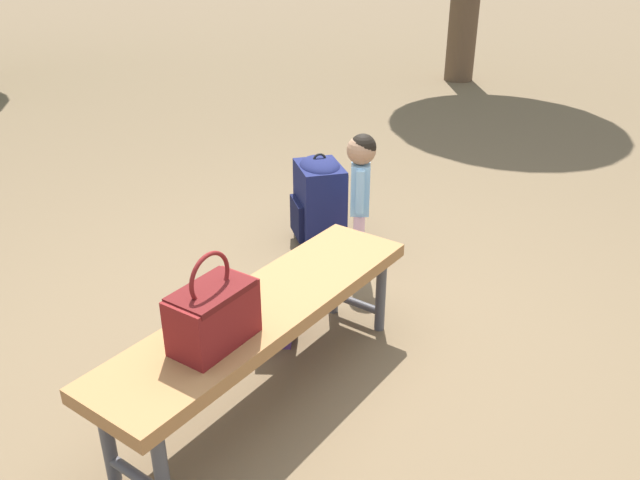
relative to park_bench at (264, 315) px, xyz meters
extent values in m
plane|color=brown|center=(0.38, 0.05, -0.39)|extent=(40.00, 40.00, 0.00)
cube|color=#9E6B3D|center=(0.00, 0.00, 0.03)|extent=(1.65, 0.73, 0.06)
cylinder|color=#47474C|center=(0.71, -0.01, -0.20)|extent=(0.05, 0.05, 0.39)
cylinder|color=#47474C|center=(0.65, -0.28, -0.20)|extent=(0.05, 0.05, 0.39)
cylinder|color=#47474C|center=(-0.65, 0.28, -0.20)|extent=(0.05, 0.05, 0.39)
cylinder|color=#47474C|center=(-0.71, 0.01, -0.20)|extent=(0.05, 0.05, 0.39)
cylinder|color=#47474C|center=(0.68, -0.15, -0.29)|extent=(0.10, 0.28, 0.04)
cylinder|color=#47474C|center=(-0.68, 0.15, -0.29)|extent=(0.10, 0.28, 0.04)
cube|color=maroon|center=(-0.31, 0.04, 0.17)|extent=(0.35, 0.24, 0.22)
cube|color=#561313|center=(-0.31, 0.04, 0.27)|extent=(0.32, 0.23, 0.02)
torus|color=maroon|center=(-0.31, 0.04, 0.33)|extent=(0.20, 0.05, 0.20)
cylinder|color=#E5B2C6|center=(1.21, 0.03, -0.22)|extent=(0.06, 0.06, 0.34)
cylinder|color=#E5B2C6|center=(1.28, 0.06, -0.22)|extent=(0.06, 0.06, 0.34)
ellipsoid|color=white|center=(1.20, 0.05, -0.37)|extent=(0.08, 0.10, 0.04)
ellipsoid|color=white|center=(1.27, 0.08, -0.37)|extent=(0.08, 0.10, 0.04)
cube|color=#8CBFE5|center=(1.24, 0.05, 0.09)|extent=(0.15, 0.14, 0.29)
cylinder|color=#8CBFE5|center=(1.16, 0.02, 0.11)|extent=(0.05, 0.05, 0.25)
cylinder|color=#8CBFE5|center=(1.32, 0.08, 0.11)|extent=(0.05, 0.05, 0.25)
sphere|color=#A57A5B|center=(1.24, 0.05, 0.32)|extent=(0.16, 0.16, 0.16)
sphere|color=black|center=(1.25, 0.04, 0.34)|extent=(0.15, 0.15, 0.15)
cube|color=#191E4C|center=(1.44, 0.38, -0.14)|extent=(0.43, 0.42, 0.51)
ellipsoid|color=#191E4C|center=(1.44, 0.38, 0.11)|extent=(0.41, 0.40, 0.12)
cube|color=black|center=(1.35, 0.50, -0.21)|extent=(0.21, 0.18, 0.23)
cube|color=black|center=(1.47, 0.23, -0.14)|extent=(0.06, 0.05, 0.44)
cube|color=black|center=(1.59, 0.32, -0.14)|extent=(0.06, 0.05, 0.44)
torus|color=black|center=(1.44, 0.38, 0.15)|extent=(0.06, 0.07, 0.08)
cube|color=#4C2D66|center=(0.39, 0.16, -0.23)|extent=(0.26, 0.23, 0.32)
ellipsoid|color=#4C2D66|center=(0.39, 0.16, -0.08)|extent=(0.25, 0.21, 0.07)
cube|color=#311D42|center=(0.42, 0.07, -0.28)|extent=(0.15, 0.07, 0.14)
cube|color=#311D42|center=(0.41, 0.26, -0.23)|extent=(0.04, 0.03, 0.27)
cube|color=#311D42|center=(0.31, 0.22, -0.23)|extent=(0.04, 0.03, 0.27)
torus|color=#B2B2B7|center=(0.39, 0.16, -0.05)|extent=(0.03, 0.05, 0.05)
camera|label=1|loc=(-1.93, -1.08, 1.42)|focal=35.97mm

